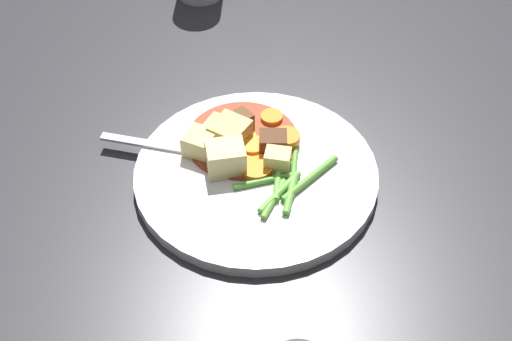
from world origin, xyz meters
name	(u,v)px	position (x,y,z in m)	size (l,w,h in m)	color
ground_plane	(256,179)	(0.00, 0.00, 0.00)	(3.00, 3.00, 0.00)	#2D2D33
dinner_plate	(256,175)	(0.00, 0.00, 0.01)	(0.26, 0.26, 0.01)	white
stew_sauce	(242,139)	(0.05, -0.01, 0.01)	(0.12, 0.12, 0.00)	#93381E
carrot_slice_0	(272,118)	(0.06, -0.06, 0.02)	(0.02, 0.02, 0.01)	orange
carrot_slice_1	(287,139)	(0.02, -0.05, 0.02)	(0.03, 0.03, 0.01)	orange
carrot_slice_2	(243,140)	(0.04, -0.01, 0.02)	(0.03, 0.03, 0.01)	orange
carrot_slice_3	(253,147)	(0.03, -0.01, 0.02)	(0.03, 0.03, 0.01)	orange
carrot_slice_4	(258,170)	(0.00, 0.00, 0.02)	(0.04, 0.04, 0.01)	orange
potato_chunk_0	(218,130)	(0.07, 0.01, 0.03)	(0.03, 0.02, 0.02)	#DBBC6B
potato_chunk_1	(227,135)	(0.05, 0.00, 0.03)	(0.04, 0.04, 0.03)	#DBBC6B
potato_chunk_2	(200,143)	(0.06, 0.03, 0.03)	(0.03, 0.03, 0.03)	#E5CC7A
potato_chunk_3	(278,160)	(-0.01, -0.02, 0.02)	(0.03, 0.02, 0.02)	#E5CC7A
potato_chunk_4	(226,158)	(0.02, 0.02, 0.03)	(0.03, 0.04, 0.03)	#EAD68C
meat_chunk_0	(273,143)	(0.01, -0.03, 0.02)	(0.02, 0.03, 0.02)	#56331E
meat_chunk_1	(240,124)	(0.06, -0.02, 0.03)	(0.02, 0.02, 0.03)	brown
green_bean_0	(290,194)	(-0.05, -0.01, 0.02)	(0.01, 0.01, 0.05)	#66AD42
green_bean_1	(275,195)	(-0.04, 0.00, 0.02)	(0.01, 0.01, 0.06)	#66AD42
green_bean_2	(270,179)	(-0.02, 0.00, 0.02)	(0.01, 0.01, 0.07)	#599E38
green_bean_3	(279,172)	(-0.02, -0.02, 0.02)	(0.01, 0.01, 0.08)	#66AD42
green_bean_4	(274,199)	(-0.05, 0.01, 0.02)	(0.01, 0.01, 0.05)	#66AD42
green_bean_5	(310,178)	(-0.04, -0.04, 0.02)	(0.01, 0.01, 0.08)	#599E38
green_bean_6	(294,169)	(-0.02, -0.03, 0.02)	(0.01, 0.01, 0.08)	#599E38
fork	(183,150)	(0.07, 0.05, 0.02)	(0.14, 0.13, 0.00)	silver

